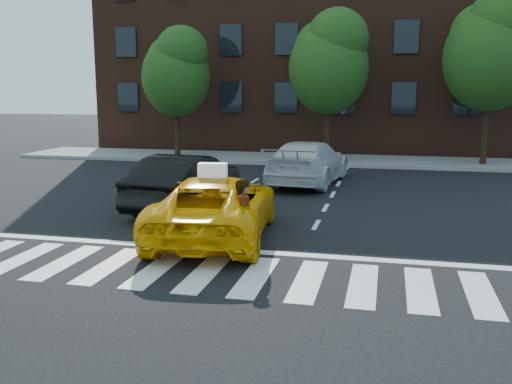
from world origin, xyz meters
The scene contains 14 objects.
ground centered at (0.00, 0.00, 0.00)m, with size 120.00×120.00×0.00m, color black.
crosswalk centered at (0.00, 0.00, 0.01)m, with size 13.00×2.40×0.01m, color silver.
stop_line centered at (0.00, 1.60, 0.01)m, with size 12.00×0.30×0.01m, color silver.
sidewalk_far centered at (0.00, 17.50, 0.07)m, with size 30.00×4.00×0.15m, color slate.
building centered at (0.00, 25.00, 6.00)m, with size 26.00×10.00×12.00m, color #49261A.
tree_left centered at (-6.97, 17.00, 4.44)m, with size 3.39×3.38×6.50m.
tree_mid centered at (0.53, 17.00, 4.85)m, with size 3.69×3.69×7.10m.
tree_right centered at (7.53, 17.00, 5.26)m, with size 4.00×4.00×7.70m.
taxi centered at (-0.57, 2.60, 0.75)m, with size 2.47×5.36×1.49m, color #F0A905.
black_sedan centered at (-2.42, 5.62, 0.80)m, with size 1.70×4.86×1.60m, color black.
white_suv centered at (0.47, 10.85, 0.79)m, with size 2.22×5.46×1.59m, color silver.
woman centered at (0.52, 1.10, 0.84)m, with size 0.61×0.40×1.68m, color #999999.
dog centered at (-1.08, 1.11, 0.19)m, with size 0.56×0.27×0.32m.
taxi_sign centered at (-0.57, 2.40, 1.65)m, with size 0.65×0.28×0.32m, color white.
Camera 1 is at (3.34, -10.01, 3.51)m, focal length 40.00 mm.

